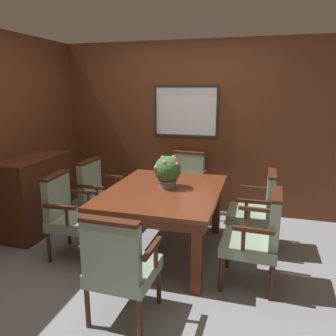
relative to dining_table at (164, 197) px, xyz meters
name	(u,v)px	position (x,y,z in m)	size (l,w,h in m)	color
ground_plane	(144,260)	(-0.15, -0.25, -0.64)	(14.00, 14.00, 0.00)	gray
wall_back	(182,128)	(-0.15, 1.44, 0.59)	(7.20, 0.08, 2.45)	#5B2D19
dining_table	(164,197)	(0.00, 0.00, 0.00)	(1.19, 1.52, 0.73)	maroon
chair_right_far	(257,208)	(0.98, 0.36, -0.15)	(0.50, 0.54, 0.91)	#472314
chair_head_near	(120,264)	(-0.01, -1.18, -0.15)	(0.55, 0.51, 0.91)	#472314
chair_head_far	(186,182)	(-0.02, 1.16, -0.15)	(0.57, 0.54, 0.91)	#472314
chair_left_far	(100,193)	(-0.98, 0.37, -0.15)	(0.52, 0.56, 0.91)	#472314
chair_left_near	(69,212)	(-0.97, -0.33, -0.15)	(0.53, 0.56, 0.91)	#472314
chair_right_near	(258,235)	(1.00, -0.37, -0.15)	(0.52, 0.55, 0.91)	#472314
potted_plant	(168,171)	(0.02, 0.07, 0.28)	(0.29, 0.29, 0.36)	gray
sideboard_cabinet	(36,195)	(-1.72, 0.09, -0.16)	(0.45, 0.98, 0.97)	#512816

